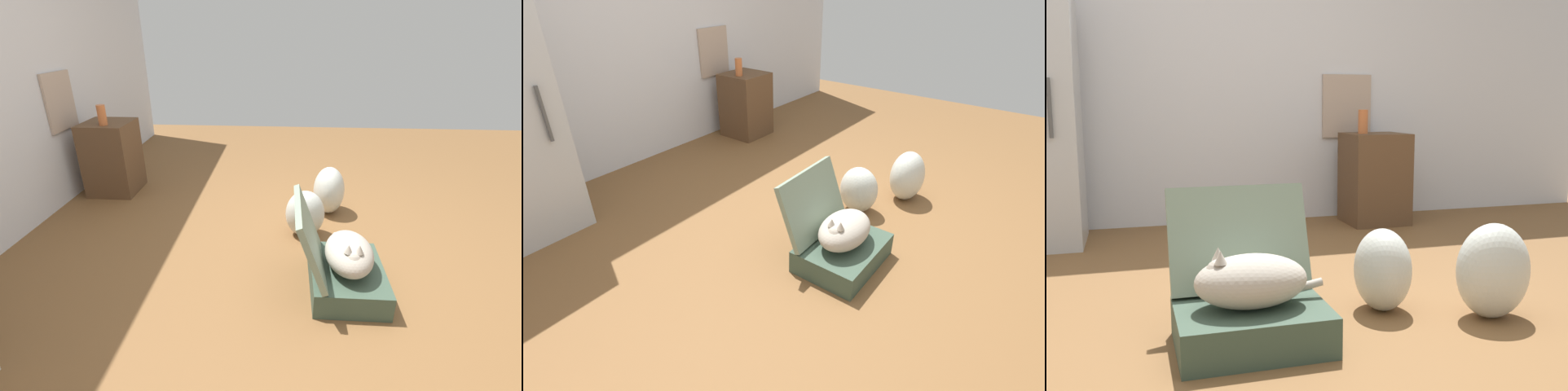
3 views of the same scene
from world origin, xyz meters
TOP-DOWN VIEW (x-y plane):
  - ground_plane at (0.00, 0.00)m, footprint 7.68×7.68m
  - wall_back at (0.00, 2.26)m, footprint 6.40×0.15m
  - suitcase_base at (-0.27, -0.19)m, footprint 0.57×0.43m
  - suitcase_lid at (-0.27, 0.04)m, footprint 0.57×0.19m
  - cat at (-0.28, -0.19)m, footprint 0.50×0.28m
  - plastic_bag_white at (0.36, 0.04)m, footprint 0.25×0.30m
  - plastic_bag_clear at (0.77, -0.18)m, footprint 0.32×0.26m
  - side_table at (1.10, 1.85)m, footprint 0.44×0.43m
  - vase_tall at (0.99, 1.82)m, footprint 0.07×0.07m

SIDE VIEW (x-z plane):
  - ground_plane at x=0.00m, z-range 0.00..0.00m
  - suitcase_base at x=-0.27m, z-range 0.00..0.15m
  - plastic_bag_white at x=0.36m, z-range 0.00..0.37m
  - plastic_bag_clear at x=0.77m, z-range 0.00..0.41m
  - cat at x=-0.28m, z-range 0.14..0.37m
  - side_table at x=1.10m, z-range 0.00..0.69m
  - suitcase_lid at x=-0.27m, z-range 0.15..0.57m
  - vase_tall at x=0.99m, z-range 0.69..0.86m
  - wall_back at x=0.00m, z-range 0.00..2.60m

